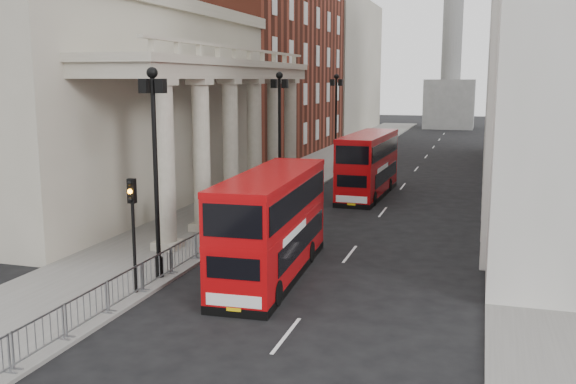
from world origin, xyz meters
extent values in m
plane|color=black|center=(0.00, 0.00, 0.00)|extent=(260.00, 260.00, 0.00)
cube|color=slate|center=(-3.00, 30.00, 0.06)|extent=(6.00, 140.00, 0.12)
cube|color=slate|center=(13.50, 30.00, 0.06)|extent=(3.00, 140.00, 0.12)
cube|color=slate|center=(-0.05, 30.00, 0.07)|extent=(0.20, 140.00, 0.14)
cube|color=#9C9582|center=(-10.50, 18.00, 6.00)|extent=(9.00, 28.00, 12.00)
cube|color=maroon|center=(-10.50, 48.00, 11.00)|extent=(9.00, 32.00, 22.00)
cube|color=#9C9582|center=(-10.50, 80.00, 10.00)|extent=(9.00, 30.00, 20.00)
cube|color=beige|center=(16.00, 32.00, 12.50)|extent=(8.00, 55.00, 25.00)
cube|color=#60605E|center=(6.00, 92.00, 4.00)|extent=(8.00, 8.00, 8.00)
cylinder|color=black|center=(-0.60, 4.00, 0.52)|extent=(0.36, 0.36, 0.80)
cylinder|color=black|center=(-0.60, 4.00, 4.12)|extent=(0.18, 0.18, 8.00)
sphere|color=black|center=(-0.60, 4.00, 8.22)|extent=(0.44, 0.44, 0.44)
cube|color=black|center=(-0.25, 4.00, 7.72)|extent=(0.35, 0.35, 0.55)
cube|color=black|center=(-0.95, 4.00, 7.72)|extent=(0.35, 0.35, 0.55)
cylinder|color=black|center=(-0.60, 20.00, 0.52)|extent=(0.36, 0.36, 0.80)
cylinder|color=black|center=(-0.60, 20.00, 4.12)|extent=(0.18, 0.18, 8.00)
sphere|color=black|center=(-0.60, 20.00, 8.22)|extent=(0.44, 0.44, 0.44)
cube|color=black|center=(-0.25, 20.00, 7.72)|extent=(0.35, 0.35, 0.55)
cube|color=black|center=(-0.95, 20.00, 7.72)|extent=(0.35, 0.35, 0.55)
cylinder|color=black|center=(-0.60, 36.00, 0.52)|extent=(0.36, 0.36, 0.80)
cylinder|color=black|center=(-0.60, 36.00, 4.12)|extent=(0.18, 0.18, 8.00)
sphere|color=black|center=(-0.60, 36.00, 8.22)|extent=(0.44, 0.44, 0.44)
cube|color=black|center=(-0.25, 36.00, 7.72)|extent=(0.35, 0.35, 0.55)
cube|color=black|center=(-0.95, 36.00, 7.72)|extent=(0.35, 0.35, 0.55)
cylinder|color=black|center=(-0.50, 2.00, 1.82)|extent=(0.12, 0.12, 3.40)
cube|color=black|center=(-0.50, 2.00, 3.97)|extent=(0.28, 0.22, 0.90)
sphere|color=black|center=(-0.50, 1.87, 4.27)|extent=(0.18, 0.18, 0.18)
sphere|color=orange|center=(-0.50, 1.87, 3.97)|extent=(0.18, 0.18, 0.18)
sphere|color=black|center=(-0.50, 1.87, 3.67)|extent=(0.18, 0.18, 0.18)
cube|color=gray|center=(-0.35, -3.65, 0.67)|extent=(0.50, 2.30, 1.10)
cube|color=gray|center=(-0.35, -1.30, 0.67)|extent=(0.50, 2.30, 1.10)
cube|color=gray|center=(-0.35, 1.05, 0.67)|extent=(0.50, 2.30, 1.10)
cube|color=gray|center=(-0.35, 3.40, 0.67)|extent=(0.50, 2.30, 1.10)
cube|color=gray|center=(-0.35, 5.75, 0.67)|extent=(0.50, 2.30, 1.10)
cube|color=gray|center=(-0.35, 8.10, 0.67)|extent=(0.50, 2.30, 1.10)
cube|color=gray|center=(-0.35, 10.45, 0.67)|extent=(0.50, 2.30, 1.10)
cube|color=#AF080B|center=(3.61, 5.82, 1.27)|extent=(2.85, 9.97, 1.88)
cube|color=#AF080B|center=(3.61, 5.82, 3.22)|extent=(2.85, 9.97, 1.64)
cube|color=#AF080B|center=(3.61, 5.82, 4.16)|extent=(2.89, 10.01, 0.23)
cube|color=black|center=(3.61, 5.82, 0.16)|extent=(2.87, 9.97, 0.33)
cube|color=black|center=(3.61, 5.82, 1.50)|extent=(2.81, 8.10, 0.94)
cube|color=black|center=(3.61, 5.82, 3.31)|extent=(2.88, 9.41, 1.03)
cube|color=white|center=(3.86, 0.91, 0.61)|extent=(1.97, 0.16, 0.42)
cube|color=yellow|center=(3.86, 0.90, 0.30)|extent=(0.52, 0.06, 0.12)
cylinder|color=black|center=(2.72, 2.34, 0.47)|extent=(0.35, 0.95, 0.94)
cylinder|color=black|center=(4.84, 2.45, 0.47)|extent=(0.35, 0.95, 0.94)
cylinder|color=black|center=(2.43, 8.07, 0.47)|extent=(0.35, 0.95, 0.94)
cylinder|color=black|center=(4.55, 8.18, 0.47)|extent=(0.35, 0.95, 0.94)
cube|color=#A8070A|center=(4.14, 25.31, 1.28)|extent=(2.69, 10.02, 1.89)
cube|color=#A8070A|center=(4.14, 25.31, 3.24)|extent=(2.69, 10.02, 1.66)
cube|color=#A8070A|center=(4.14, 25.31, 4.19)|extent=(2.72, 10.06, 0.24)
cube|color=black|center=(4.14, 25.31, 0.17)|extent=(2.70, 10.02, 0.33)
cube|color=black|center=(4.14, 25.31, 1.52)|extent=(2.68, 8.13, 0.95)
cube|color=black|center=(4.14, 25.31, 3.34)|extent=(2.72, 9.45, 1.04)
cube|color=white|center=(3.98, 20.34, 0.62)|extent=(1.99, 0.12, 0.43)
cube|color=yellow|center=(3.98, 20.33, 0.30)|extent=(0.52, 0.05, 0.12)
cylinder|color=black|center=(2.96, 21.88, 0.47)|extent=(0.33, 0.96, 0.95)
cylinder|color=black|center=(5.10, 21.82, 0.47)|extent=(0.33, 0.96, 0.95)
cylinder|color=black|center=(3.14, 27.66, 0.47)|extent=(0.33, 0.96, 0.95)
cylinder|color=black|center=(5.28, 27.59, 0.47)|extent=(0.33, 0.96, 0.95)
imported|color=#222227|center=(-4.35, 11.31, 1.02)|extent=(0.78, 0.66, 1.81)
imported|color=#292421|center=(-3.27, 14.59, 1.07)|extent=(1.02, 0.85, 1.90)
imported|color=black|center=(-2.02, 22.01, 1.06)|extent=(1.05, 0.83, 1.87)
camera|label=1|loc=(11.63, -18.30, 7.95)|focal=40.00mm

